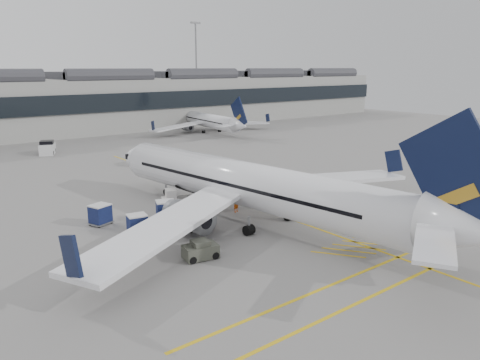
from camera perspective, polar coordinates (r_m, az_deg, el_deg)
ground at (r=35.85m, az=-4.28°, el=-8.31°), size 220.00×220.00×0.00m
apron_markings at (r=49.06m, az=-1.08°, el=-2.19°), size 0.25×60.00×0.01m
airliner_main at (r=40.61m, az=1.70°, el=-0.81°), size 37.78×41.52×11.07m
airliner_far at (r=99.52m, az=-3.88°, el=7.23°), size 27.49×30.18×8.03m
belt_loader at (r=46.87m, az=-7.08°, el=-2.29°), size 5.23×3.22×2.08m
baggage_cart_a at (r=42.07m, az=-9.03°, el=-3.66°), size 2.17×1.99×1.86m
baggage_cart_b at (r=39.67m, az=-6.07°, el=-4.81°), size 1.95×1.83×1.63m
baggage_cart_c at (r=42.38m, az=-16.68°, el=-3.99°), size 2.09×1.91×1.81m
baggage_cart_d at (r=39.14m, az=-12.41°, el=-5.26°), size 1.83×1.60×1.71m
ramp_agent_a at (r=44.15m, az=-0.45°, el=-2.78°), size 0.76×0.62×1.81m
ramp_agent_b at (r=40.25m, az=-5.09°, el=-4.42°), size 1.00×0.83×1.88m
pushback_tug at (r=33.89m, az=-4.84°, el=-8.55°), size 2.63×1.86×1.36m
safety_cone_nose at (r=57.07m, az=-9.36°, el=0.12°), size 0.33×0.33×0.46m
safety_cone_engine at (r=48.96m, az=7.70°, el=-2.06°), size 0.35×0.35×0.48m
service_van_mid at (r=79.79m, az=-22.43°, el=3.62°), size 3.51×4.60×2.12m
service_van_right at (r=66.61m, az=-10.87°, el=2.61°), size 4.35×2.68×2.09m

